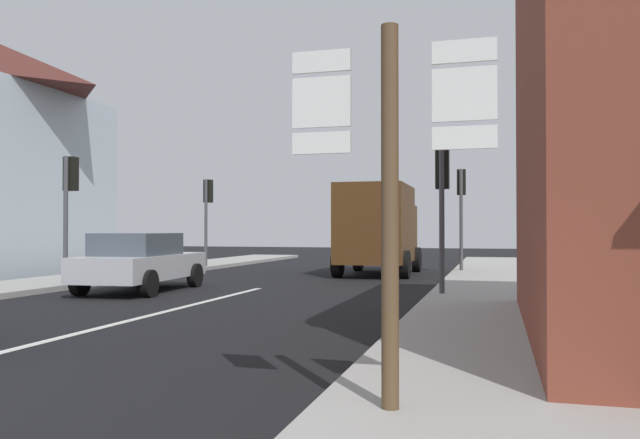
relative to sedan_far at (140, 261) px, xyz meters
The scene contains 10 objects.
ground_plane 2.77m from the sedan_far, 10.74° to the right, with size 80.00×80.00×0.00m, color black.
sidewalk_right 8.89m from the sedan_far, 16.35° to the right, with size 2.64×44.00×0.14m, color #9E9B96.
lane_centre_stripe 5.26m from the sedan_far, 59.80° to the right, with size 0.16×12.00×0.01m, color silver.
sedan_far is the anchor object (origin of this frame).
delivery_truck 8.83m from the sedan_far, 57.24° to the left, with size 2.52×5.02×3.05m.
route_sign_post 12.13m from the sedan_far, 49.54° to the right, with size 1.66×0.14×3.20m.
traffic_light_far_left 9.07m from the sedan_far, 104.73° to the left, with size 0.30×0.49×3.52m.
traffic_light_near_left 2.91m from the sedan_far, behind, with size 0.30×0.49×3.49m.
traffic_light_near_right 7.70m from the sedan_far, ahead, with size 0.30×0.49×3.38m.
traffic_light_far_right 11.57m from the sedan_far, 48.93° to the left, with size 0.30×0.49×3.68m.
Camera 1 is at (6.03, -3.72, 1.56)m, focal length 35.63 mm.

